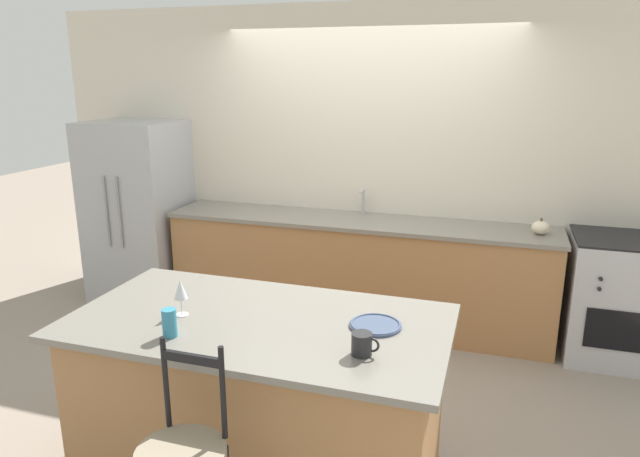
% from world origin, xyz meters
% --- Properties ---
extents(ground_plane, '(18.00, 18.00, 0.00)m').
position_xyz_m(ground_plane, '(0.00, 0.00, 0.00)').
color(ground_plane, gray).
extents(wall_back, '(6.00, 0.07, 2.70)m').
position_xyz_m(wall_back, '(0.00, 0.67, 1.35)').
color(wall_back, beige).
rests_on(wall_back, ground_plane).
extents(back_counter, '(3.30, 0.65, 0.93)m').
position_xyz_m(back_counter, '(0.00, 0.36, 0.47)').
color(back_counter, '#A87547').
rests_on(back_counter, ground_plane).
extents(sink_faucet, '(0.02, 0.13, 0.22)m').
position_xyz_m(sink_faucet, '(0.00, 0.55, 1.07)').
color(sink_faucet, '#ADAFB5').
rests_on(sink_faucet, back_counter).
extents(kitchen_island, '(1.93, 1.02, 0.93)m').
position_xyz_m(kitchen_island, '(0.01, -1.75, 0.47)').
color(kitchen_island, '#A87547').
rests_on(kitchen_island, ground_plane).
extents(refrigerator, '(0.83, 0.75, 1.70)m').
position_xyz_m(refrigerator, '(-2.11, 0.29, 0.85)').
color(refrigerator, '#ADAFB5').
rests_on(refrigerator, ground_plane).
extents(oven_range, '(0.76, 0.67, 0.96)m').
position_xyz_m(oven_range, '(2.07, 0.32, 0.48)').
color(oven_range, '#B7B7BC').
rests_on(oven_range, ground_plane).
extents(dinner_plate, '(0.26, 0.26, 0.02)m').
position_xyz_m(dinner_plate, '(0.60, -1.65, 0.93)').
color(dinner_plate, '#425170').
rests_on(dinner_plate, kitchen_island).
extents(wine_glass, '(0.07, 0.07, 0.19)m').
position_xyz_m(wine_glass, '(-0.38, -1.82, 1.06)').
color(wine_glass, white).
rests_on(wine_glass, kitchen_island).
extents(coffee_mug, '(0.13, 0.09, 0.10)m').
position_xyz_m(coffee_mug, '(0.60, -1.95, 0.98)').
color(coffee_mug, '#232326').
rests_on(coffee_mug, kitchen_island).
extents(tumbler_cup, '(0.07, 0.07, 0.14)m').
position_xyz_m(tumbler_cup, '(-0.31, -2.05, 0.99)').
color(tumbler_cup, teal).
rests_on(tumbler_cup, kitchen_island).
extents(pumpkin_decoration, '(0.13, 0.13, 0.13)m').
position_xyz_m(pumpkin_decoration, '(1.45, 0.33, 0.98)').
color(pumpkin_decoration, beige).
rests_on(pumpkin_decoration, back_counter).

